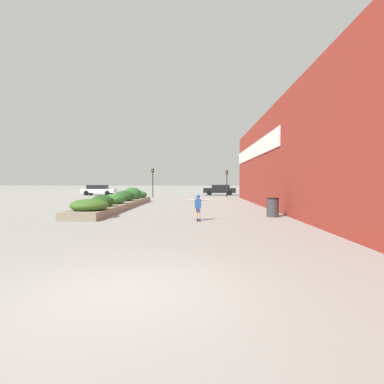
{
  "coord_description": "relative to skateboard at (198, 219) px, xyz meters",
  "views": [
    {
      "loc": [
        1.22,
        -4.95,
        1.85
      ],
      "look_at": [
        0.76,
        13.46,
        1.23
      ],
      "focal_mm": 28.0,
      "sensor_mm": 36.0,
      "label": 1
    }
  ],
  "objects": [
    {
      "name": "building_wall_right",
      "position": [
        5.11,
        3.47,
        3.36
      ],
      "size": [
        0.67,
        35.96,
        6.83
      ],
      "color": "maroon",
      "rests_on": "ground_plane"
    },
    {
      "name": "trash_bin",
      "position": [
        3.95,
        1.67,
        0.44
      ],
      "size": [
        0.66,
        0.66,
        1.01
      ],
      "color": "#38383D",
      "rests_on": "ground_plane"
    },
    {
      "name": "traffic_light_right",
      "position": [
        3.38,
        22.12,
        2.17
      ],
      "size": [
        0.28,
        0.3,
        3.26
      ],
      "color": "black",
      "rests_on": "ground_plane"
    },
    {
      "name": "car_center_left",
      "position": [
        2.88,
        27.88,
        0.72
      ],
      "size": [
        4.47,
        1.95,
        1.47
      ],
      "rotation": [
        0.0,
        0.0,
        1.57
      ],
      "color": "black",
      "rests_on": "ground_plane"
    },
    {
      "name": "skateboarder",
      "position": [
        -0.0,
        -0.0,
        0.72
      ],
      "size": [
        1.08,
        0.2,
        1.16
      ],
      "rotation": [
        0.0,
        0.0,
        -0.05
      ],
      "color": "tan",
      "rests_on": "skateboard"
    },
    {
      "name": "car_leftmost",
      "position": [
        -14.15,
        27.46,
        0.69
      ],
      "size": [
        4.72,
        1.99,
        1.43
      ],
      "rotation": [
        0.0,
        0.0,
        -1.57
      ],
      "color": "silver",
      "rests_on": "ground_plane"
    },
    {
      "name": "skateboard",
      "position": [
        0.0,
        0.0,
        0.0
      ],
      "size": [
        0.23,
        0.77,
        0.09
      ],
      "rotation": [
        0.0,
        0.0,
        -0.05
      ],
      "color": "navy",
      "rests_on": "ground_plane"
    },
    {
      "name": "traffic_light_left",
      "position": [
        -5.64,
        22.13,
        2.31
      ],
      "size": [
        0.28,
        0.3,
        3.49
      ],
      "color": "black",
      "rests_on": "ground_plane"
    },
    {
      "name": "planter_box",
      "position": [
        -5.7,
        7.31,
        0.39
      ],
      "size": [
        2.03,
        15.4,
        1.38
      ],
      "color": "gray",
      "rests_on": "ground_plane"
    },
    {
      "name": "ground_plane",
      "position": [
        -1.15,
        -9.3,
        -0.07
      ],
      "size": [
        300.0,
        300.0,
        0.0
      ],
      "primitive_type": "plane",
      "color": "gray"
    }
  ]
}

